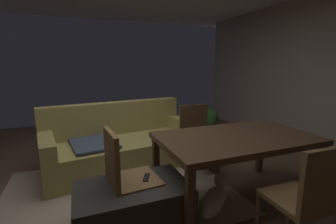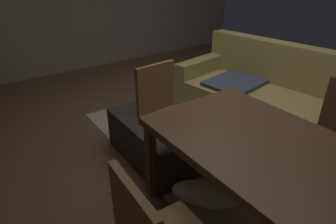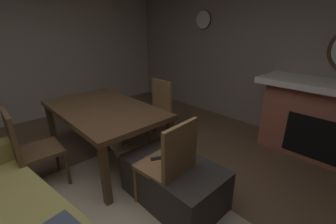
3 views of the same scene
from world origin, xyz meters
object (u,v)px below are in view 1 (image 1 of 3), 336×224
object	(u,v)px
couch	(122,145)
dining_table	(236,142)
dining_chair_south	(309,195)
dining_chair_west	(124,173)
tv_remote	(146,178)
potted_plant	(208,119)
ottoman_coffee_table	(133,208)
dining_chair_north	(197,133)
small_dog	(215,198)

from	to	relation	value
couch	dining_table	size ratio (longest dim) A/B	1.38
dining_chair_south	dining_chair_west	size ratio (longest dim) A/B	1.00
couch	tv_remote	size ratio (longest dim) A/B	14.48
dining_table	potted_plant	size ratio (longest dim) A/B	2.78
ottoman_coffee_table	dining_chair_north	distance (m)	1.57
ottoman_coffee_table	dining_table	distance (m)	1.27
dining_chair_north	dining_chair_west	distance (m)	1.52
couch	dining_table	distance (m)	1.75
couch	dining_chair_west	xyz separation A→B (m)	(-0.23, -1.41, 0.21)
ottoman_coffee_table	potted_plant	xyz separation A→B (m)	(2.27, 2.45, 0.13)
tv_remote	dining_table	world-z (taller)	dining_table
dining_chair_west	dining_chair_north	bearing A→B (deg)	36.02
couch	potted_plant	distance (m)	2.30
dining_chair_west	small_dog	bearing A→B (deg)	-9.91
dining_chair_north	ottoman_coffee_table	bearing A→B (deg)	-140.32
dining_table	dining_chair_south	xyz separation A→B (m)	(-0.00, -0.89, -0.14)
dining_chair_north	dining_chair_south	distance (m)	1.78
dining_chair_north	dining_chair_south	world-z (taller)	same
dining_chair_north	potted_plant	distance (m)	1.83
dining_chair_west	tv_remote	bearing A→B (deg)	-5.84
dining_table	dining_chair_west	distance (m)	1.24
ottoman_coffee_table	small_dog	world-z (taller)	ottoman_coffee_table
dining_chair_north	potted_plant	world-z (taller)	dining_chair_north
tv_remote	dining_chair_west	world-z (taller)	dining_chair_west
dining_chair_west	small_dog	world-z (taller)	dining_chair_west
dining_table	dining_chair_south	distance (m)	0.90
tv_remote	dining_table	xyz separation A→B (m)	(1.03, 0.03, 0.22)
couch	ottoman_coffee_table	size ratio (longest dim) A/B	2.31
potted_plant	dining_chair_west	bearing A→B (deg)	-134.50
couch	small_dog	size ratio (longest dim) A/B	4.16
tv_remote	dining_chair_west	distance (m)	0.22
dining_chair_north	dining_chair_west	world-z (taller)	same
dining_chair_west	small_dog	xyz separation A→B (m)	(0.88, -0.15, -0.35)
dining_chair_west	ottoman_coffee_table	bearing A→B (deg)	-60.60
ottoman_coffee_table	dining_chair_west	xyz separation A→B (m)	(-0.05, 0.09, 0.31)
couch	dining_table	xyz separation A→B (m)	(1.00, -1.40, 0.35)
dining_chair_north	dining_chair_south	xyz separation A→B (m)	(-0.01, -1.78, 0.00)
ottoman_coffee_table	potted_plant	bearing A→B (deg)	47.13
dining_chair_south	small_dog	world-z (taller)	dining_chair_south
couch	potted_plant	world-z (taller)	couch
ottoman_coffee_table	dining_table	world-z (taller)	dining_table
dining_table	ottoman_coffee_table	bearing A→B (deg)	-175.49
dining_chair_south	couch	bearing A→B (deg)	113.48
dining_chair_south	dining_chair_west	distance (m)	1.51
couch	small_dog	bearing A→B (deg)	-67.50
tv_remote	dining_table	bearing A→B (deg)	26.06
dining_chair_south	potted_plant	world-z (taller)	dining_chair_south
couch	dining_chair_south	distance (m)	2.50
tv_remote	potted_plant	xyz separation A→B (m)	(2.12, 2.38, -0.10)
couch	ottoman_coffee_table	world-z (taller)	couch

